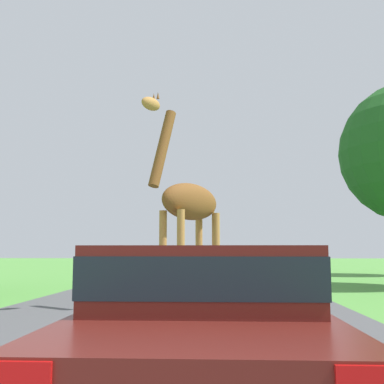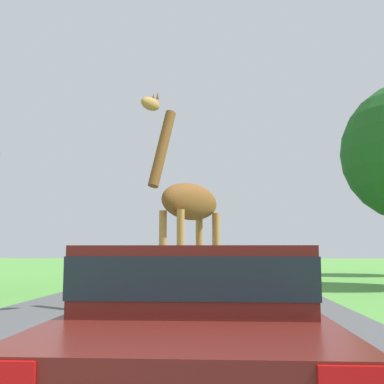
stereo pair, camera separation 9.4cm
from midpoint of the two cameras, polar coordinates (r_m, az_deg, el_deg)
road at (r=30.23m, az=0.97°, el=-9.43°), size 8.04×120.00×0.00m
giraffe_near_road at (r=11.77m, az=-0.74°, el=-1.85°), size 1.95×2.51×4.97m
car_lead_maroon at (r=4.36m, az=0.78°, el=-14.97°), size 1.96×4.23×1.37m
car_queue_right at (r=29.06m, az=4.41°, el=-7.98°), size 1.89×4.56×1.49m
car_queue_left at (r=22.91m, az=3.41°, el=-8.47°), size 1.83×4.14×1.30m
car_far_ahead at (r=18.22m, az=-2.25°, el=-8.81°), size 1.86×4.33×1.34m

